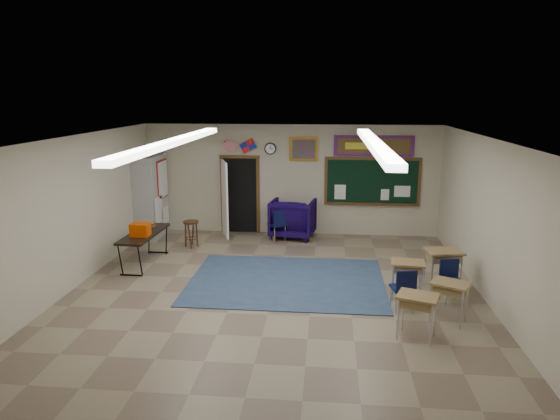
# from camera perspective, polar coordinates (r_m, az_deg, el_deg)

# --- Properties ---
(floor) EXTENTS (9.00, 9.00, 0.00)m
(floor) POSITION_cam_1_polar(r_m,az_deg,el_deg) (9.73, -0.81, -9.81)
(floor) COLOR #83745A
(floor) RESTS_ON ground
(back_wall) EXTENTS (8.00, 0.04, 3.00)m
(back_wall) POSITION_cam_1_polar(r_m,az_deg,el_deg) (13.63, 1.22, 3.46)
(back_wall) COLOR #B3AD91
(back_wall) RESTS_ON floor
(front_wall) EXTENTS (8.00, 0.04, 3.00)m
(front_wall) POSITION_cam_1_polar(r_m,az_deg,el_deg) (5.06, -6.57, -13.91)
(front_wall) COLOR #B3AD91
(front_wall) RESTS_ON floor
(left_wall) EXTENTS (0.04, 9.00, 3.00)m
(left_wall) POSITION_cam_1_polar(r_m,az_deg,el_deg) (10.46, -23.20, -0.61)
(left_wall) COLOR #B3AD91
(left_wall) RESTS_ON floor
(right_wall) EXTENTS (0.04, 9.00, 3.00)m
(right_wall) POSITION_cam_1_polar(r_m,az_deg,el_deg) (9.67, 23.43, -1.68)
(right_wall) COLOR #B3AD91
(right_wall) RESTS_ON floor
(ceiling) EXTENTS (8.00, 9.00, 0.04)m
(ceiling) POSITION_cam_1_polar(r_m,az_deg,el_deg) (8.99, -0.88, 8.08)
(ceiling) COLOR silver
(ceiling) RESTS_ON back_wall
(area_rug) EXTENTS (4.00, 3.00, 0.02)m
(area_rug) POSITION_cam_1_polar(r_m,az_deg,el_deg) (10.44, 0.77, -8.10)
(area_rug) COLOR #374968
(area_rug) RESTS_ON floor
(fluorescent_strips) EXTENTS (3.86, 6.00, 0.10)m
(fluorescent_strips) POSITION_cam_1_polar(r_m,az_deg,el_deg) (9.00, -0.88, 7.70)
(fluorescent_strips) COLOR white
(fluorescent_strips) RESTS_ON ceiling
(doorway) EXTENTS (1.10, 0.89, 2.16)m
(doorway) POSITION_cam_1_polar(r_m,az_deg,el_deg) (13.76, -5.09, 1.62)
(doorway) COLOR black
(doorway) RESTS_ON back_wall
(chalkboard) EXTENTS (2.55, 0.14, 1.30)m
(chalkboard) POSITION_cam_1_polar(r_m,az_deg,el_deg) (13.62, 10.49, 3.08)
(chalkboard) COLOR #553618
(chalkboard) RESTS_ON back_wall
(bulletin_board) EXTENTS (2.10, 0.05, 0.55)m
(bulletin_board) POSITION_cam_1_polar(r_m,az_deg,el_deg) (13.49, 10.66, 7.21)
(bulletin_board) COLOR #A40E0F
(bulletin_board) RESTS_ON back_wall
(framed_art_print) EXTENTS (0.75, 0.05, 0.65)m
(framed_art_print) POSITION_cam_1_polar(r_m,az_deg,el_deg) (13.46, 2.72, 6.98)
(framed_art_print) COLOR #95681D
(framed_art_print) RESTS_ON back_wall
(wall_clock) EXTENTS (0.32, 0.05, 0.32)m
(wall_clock) POSITION_cam_1_polar(r_m,az_deg,el_deg) (13.53, -1.11, 7.02)
(wall_clock) COLOR black
(wall_clock) RESTS_ON back_wall
(wall_flags) EXTENTS (1.16, 0.06, 0.70)m
(wall_flags) POSITION_cam_1_polar(r_m,az_deg,el_deg) (13.62, -4.72, 7.57)
(wall_flags) COLOR red
(wall_flags) RESTS_ON back_wall
(storage_cabinet) EXTENTS (0.59, 1.25, 2.20)m
(storage_cabinet) POSITION_cam_1_polar(r_m,az_deg,el_deg) (13.85, -14.50, 1.50)
(storage_cabinet) COLOR #A2A39E
(storage_cabinet) RESTS_ON floor
(wingback_armchair) EXTENTS (1.28, 1.31, 1.05)m
(wingback_armchair) POSITION_cam_1_polar(r_m,az_deg,el_deg) (13.45, 1.51, -0.92)
(wingback_armchair) COLOR #0F0532
(wingback_armchair) RESTS_ON floor
(student_chair_reading) EXTENTS (0.59, 0.59, 0.85)m
(student_chair_reading) POSITION_cam_1_polar(r_m,az_deg,el_deg) (13.12, -0.33, -1.74)
(student_chair_reading) COLOR #080E32
(student_chair_reading) RESTS_ON floor
(student_chair_desk_a) EXTENTS (0.47, 0.47, 0.81)m
(student_chair_desk_a) POSITION_cam_1_polar(r_m,az_deg,el_deg) (9.23, 13.83, -8.79)
(student_chair_desk_a) COLOR #080E32
(student_chair_desk_a) RESTS_ON floor
(student_chair_desk_b) EXTENTS (0.46, 0.46, 0.80)m
(student_chair_desk_b) POSITION_cam_1_polar(r_m,az_deg,el_deg) (9.81, 19.04, -7.84)
(student_chair_desk_b) COLOR #080E32
(student_chair_desk_b) RESTS_ON floor
(student_desk_front_left) EXTENTS (0.66, 0.52, 0.73)m
(student_desk_front_left) POSITION_cam_1_polar(r_m,az_deg,el_deg) (9.77, 14.31, -7.53)
(student_desk_front_left) COLOR olive
(student_desk_front_left) RESTS_ON floor
(student_desk_front_right) EXTENTS (0.76, 0.62, 0.82)m
(student_desk_front_right) POSITION_cam_1_polar(r_m,az_deg,el_deg) (10.36, 18.11, -6.30)
(student_desk_front_right) COLOR olive
(student_desk_front_right) RESTS_ON floor
(student_desk_back_left) EXTENTS (0.73, 0.64, 0.73)m
(student_desk_back_left) POSITION_cam_1_polar(r_m,az_deg,el_deg) (8.30, 15.36, -11.42)
(student_desk_back_left) COLOR olive
(student_desk_back_left) RESTS_ON floor
(student_desk_back_right) EXTENTS (0.74, 0.67, 0.72)m
(student_desk_back_right) POSITION_cam_1_polar(r_m,az_deg,el_deg) (9.01, 18.76, -9.71)
(student_desk_back_right) COLOR olive
(student_desk_back_right) RESTS_ON floor
(folding_table) EXTENTS (0.66, 1.81, 1.02)m
(folding_table) POSITION_cam_1_polar(r_m,az_deg,el_deg) (11.75, -15.22, -4.10)
(folding_table) COLOR black
(folding_table) RESTS_ON floor
(wooden_stool) EXTENTS (0.38, 0.38, 0.67)m
(wooden_stool) POSITION_cam_1_polar(r_m,az_deg,el_deg) (12.80, -10.11, -2.67)
(wooden_stool) COLOR #4E2C17
(wooden_stool) RESTS_ON floor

